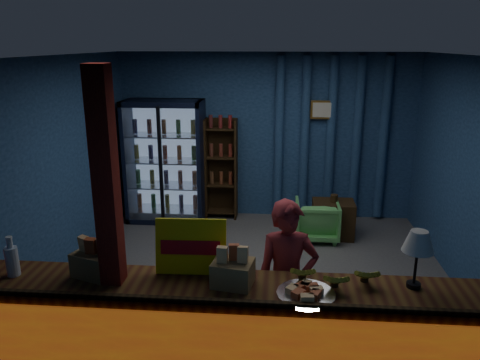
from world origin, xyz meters
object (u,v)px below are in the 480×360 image
object	(u,v)px
shopkeeper	(287,282)
pastry_tray	(306,293)
green_chair	(317,220)
table_lamp	(418,244)

from	to	relation	value
shopkeeper	pastry_tray	distance (m)	0.64
green_chair	table_lamp	xyz separation A→B (m)	(0.48, -3.07, 1.02)
shopkeeper	table_lamp	distance (m)	1.17
green_chair	pastry_tray	world-z (taller)	pastry_tray
shopkeeper	pastry_tray	size ratio (longest dim) A/B	3.39
shopkeeper	pastry_tray	xyz separation A→B (m)	(0.13, -0.58, 0.24)
shopkeeper	table_lamp	bearing A→B (deg)	-29.24
shopkeeper	green_chair	bearing A→B (deg)	72.78
green_chair	pastry_tray	bearing A→B (deg)	83.59
pastry_tray	table_lamp	world-z (taller)	table_lamp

